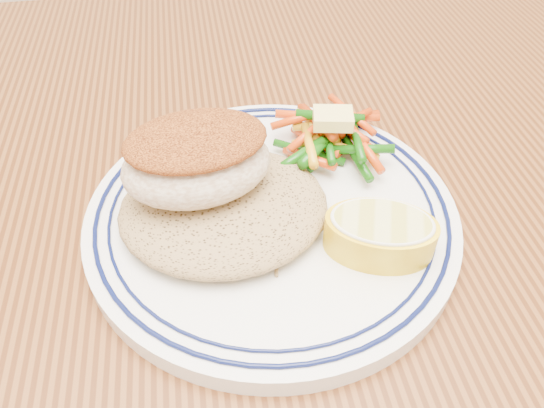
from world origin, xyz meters
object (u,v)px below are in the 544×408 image
Objects in this scene: rice_pilaf at (224,204)px; fish_fillet at (197,159)px; dining_table at (239,338)px; vegetable_pile at (329,135)px; plate at (272,215)px; lemon_wedge at (380,233)px.

fish_fillet is at bearing 142.27° from rice_pilaf.
dining_table is 14.19× the size of vegetable_pile.
vegetable_pile reaches higher than plate.
lemon_wedge is (0.09, -0.04, 0.00)m from rice_pilaf.
rice_pilaf is at bearing -144.76° from vegetable_pile.
plate reaches higher than dining_table.
plate is at bearing 42.80° from dining_table.
rice_pilaf reaches higher than dining_table.
fish_fillet reaches higher than vegetable_pile.
lemon_wedge is (0.06, -0.05, 0.02)m from plate.
rice_pilaf is at bearing 154.99° from lemon_wedge.
rice_pilaf is (-0.03, -0.00, 0.02)m from plate.
dining_table is 14.36× the size of fish_fillet.
rice_pilaf is at bearing -174.92° from plate.
dining_table is at bearing -86.66° from rice_pilaf.
plate is (0.03, 0.03, 0.11)m from dining_table.
fish_fillet is 1.28× the size of lemon_wedge.
fish_fillet is (-0.01, 0.01, 0.03)m from rice_pilaf.
dining_table is 10.67× the size of rice_pilaf.
dining_table is at bearing -67.22° from fish_fillet.
plate is 0.08m from vegetable_pile.
rice_pilaf reaches higher than plate.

